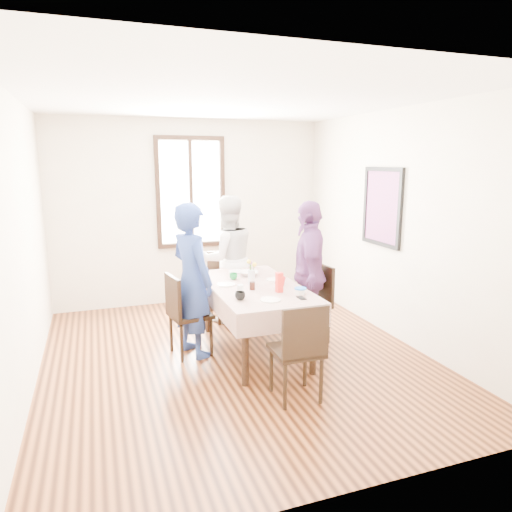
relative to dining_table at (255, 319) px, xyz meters
name	(u,v)px	position (x,y,z in m)	size (l,w,h in m)	color
ground	(236,357)	(-0.25, -0.11, -0.38)	(4.50, 4.50, 0.00)	black
back_wall	(191,213)	(-0.25, 2.14, 0.98)	(4.00, 4.00, 0.00)	beige
right_wall	(398,226)	(1.75, -0.11, 0.98)	(4.50, 4.50, 0.00)	beige
window_frame	(191,192)	(-0.25, 2.12, 1.27)	(1.02, 0.06, 1.62)	black
window_pane	(191,192)	(-0.25, 2.13, 1.27)	(0.90, 0.02, 1.50)	white
art_poster	(382,207)	(1.73, 0.19, 1.18)	(0.04, 0.76, 0.96)	red
dining_table	(255,319)	(0.00, 0.00, 0.00)	(0.83, 1.63, 0.75)	black
tablecloth	(254,286)	(0.00, 0.00, 0.38)	(0.95, 1.75, 0.01)	#53130A
chair_left	(190,314)	(-0.69, 0.15, 0.08)	(0.42, 0.42, 0.91)	black
chair_right	(309,304)	(0.69, 0.05, 0.08)	(0.42, 0.42, 0.91)	black
chair_far	(227,286)	(0.00, 1.12, 0.08)	(0.42, 0.42, 0.91)	black
chair_near	(296,350)	(0.00, -1.12, 0.08)	(0.42, 0.42, 0.91)	black
person_left	(191,280)	(-0.67, 0.15, 0.46)	(0.61, 0.40, 1.68)	navy
person_far	(227,259)	(0.00, 1.10, 0.46)	(0.81, 0.63, 1.67)	beige
person_right	(308,273)	(0.67, 0.05, 0.46)	(0.98, 0.41, 1.67)	#6D3A75
mug_black	(240,296)	(-0.31, -0.47, 0.43)	(0.10, 0.10, 0.08)	black
mug_flag	(281,281)	(0.27, -0.12, 0.44)	(0.10, 0.10, 0.10)	red
mug_green	(233,276)	(-0.15, 0.32, 0.42)	(0.09, 0.09, 0.07)	#0C7226
serving_bowl	(249,274)	(0.08, 0.42, 0.41)	(0.22, 0.22, 0.05)	white
juice_carton	(279,282)	(0.15, -0.34, 0.49)	(0.07, 0.07, 0.21)	red
butter_tub	(300,291)	(0.33, -0.48, 0.41)	(0.11, 0.11, 0.05)	white
jam_jar	(252,286)	(-0.08, -0.16, 0.43)	(0.06, 0.06, 0.08)	black
drinking_glass	(240,289)	(-0.25, -0.28, 0.44)	(0.07, 0.07, 0.10)	silver
smartphone	(301,298)	(0.28, -0.62, 0.39)	(0.06, 0.12, 0.01)	black
flower_vase	(252,277)	(-0.01, 0.06, 0.47)	(0.08, 0.08, 0.16)	silver
plate_left	(227,284)	(-0.29, 0.11, 0.39)	(0.20, 0.20, 0.01)	white
plate_right	(275,280)	(0.29, 0.13, 0.39)	(0.20, 0.20, 0.01)	white
plate_far	(237,271)	(0.00, 0.66, 0.39)	(0.20, 0.20, 0.01)	white
plate_near	(270,300)	(-0.04, -0.59, 0.39)	(0.20, 0.20, 0.01)	white
butter_lid	(300,288)	(0.33, -0.48, 0.45)	(0.12, 0.12, 0.01)	blue
flower_bunch	(252,266)	(-0.01, 0.06, 0.60)	(0.09, 0.09, 0.10)	yellow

